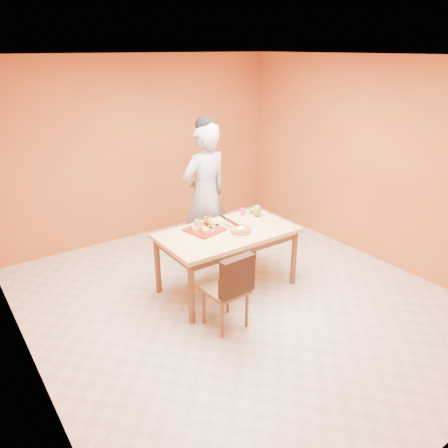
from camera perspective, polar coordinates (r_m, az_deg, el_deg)
floor at (r=5.23m, az=2.06°, el=-9.94°), size 5.00×5.00×0.00m
ceiling at (r=4.43m, az=2.57°, el=21.11°), size 5.00×5.00×0.00m
wall_back at (r=6.75m, az=-10.83°, el=9.56°), size 4.50×0.00×4.50m
wall_left at (r=3.82m, az=-25.68°, el=-2.14°), size 0.00×5.00×5.00m
wall_right at (r=6.23m, az=19.16°, el=7.70°), size 0.00×5.00×5.00m
dining_table at (r=5.19m, az=0.40°, el=-1.88°), size 1.60×0.90×0.76m
dining_chair at (r=4.57m, az=0.30°, el=-8.40°), size 0.42×0.49×0.88m
pastry_pile at (r=5.14m, az=-2.54°, el=-0.04°), size 0.34×0.34×0.11m
person at (r=5.78m, az=-2.48°, el=3.75°), size 0.73×0.52×1.91m
pastry_platter at (r=5.16m, az=-2.52°, el=-0.74°), size 0.45×0.45×0.02m
red_dinner_plate at (r=5.17m, az=-3.50°, el=-0.78°), size 0.28×0.28×0.02m
white_cake_plate at (r=5.09m, az=2.16°, el=-1.16°), size 0.37×0.37×0.01m
sponge_cake at (r=5.07m, az=2.17°, el=-0.81°), size 0.25×0.25×0.06m
cake_server at (r=5.20m, az=1.07°, el=0.21°), size 0.07×0.29×0.01m
egg_ornament at (r=5.59m, az=4.34°, el=1.76°), size 0.15×0.13×0.15m
magenta_glass at (r=5.63m, az=2.46°, el=1.62°), size 0.08×0.08×0.09m
checker_tin at (r=5.72m, az=3.88°, el=1.61°), size 0.15×0.15×0.03m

